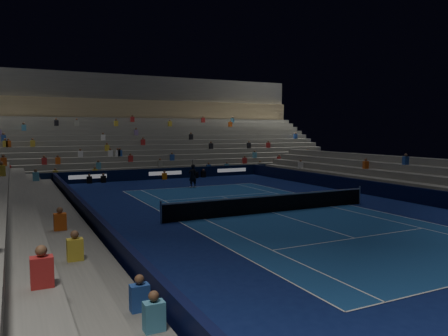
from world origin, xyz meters
TOP-DOWN VIEW (x-y plane):
  - ground at (0.00, 0.00)m, footprint 90.00×90.00m
  - court_surface at (0.00, 0.00)m, footprint 10.97×23.77m
  - sponsor_barrier_far at (0.00, 18.50)m, footprint 44.00×0.25m
  - sponsor_barrier_east at (9.70, 0.00)m, footprint 0.25×37.00m
  - sponsor_barrier_west at (-9.70, 0.00)m, footprint 0.25×37.00m
  - grandstand_main at (0.00, 27.90)m, footprint 44.00×15.20m
  - grandstand_east at (13.17, 0.00)m, footprint 5.00×37.00m
  - grandstand_west at (-13.17, 0.00)m, footprint 5.00×37.00m
  - tennis_net at (0.00, 0.00)m, footprint 12.90×0.10m
  - tennis_player at (-0.03, 11.53)m, footprint 0.72×0.51m
  - broadcast_camera at (2.86, 18.01)m, footprint 0.57×0.95m

SIDE VIEW (x-z plane):
  - ground at x=0.00m, z-range 0.00..0.00m
  - court_surface at x=0.00m, z-range 0.00..0.01m
  - broadcast_camera at x=2.86m, z-range 0.01..0.60m
  - sponsor_barrier_far at x=0.00m, z-range 0.00..1.00m
  - sponsor_barrier_east at x=9.70m, z-range 0.00..1.00m
  - sponsor_barrier_west at x=-9.70m, z-range 0.00..1.00m
  - tennis_net at x=0.00m, z-range -0.05..1.05m
  - grandstand_east at x=13.17m, z-range -0.33..2.17m
  - grandstand_west at x=-13.17m, z-range -0.33..2.17m
  - tennis_player at x=-0.03m, z-range 0.00..1.86m
  - grandstand_main at x=0.00m, z-range -2.22..8.98m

